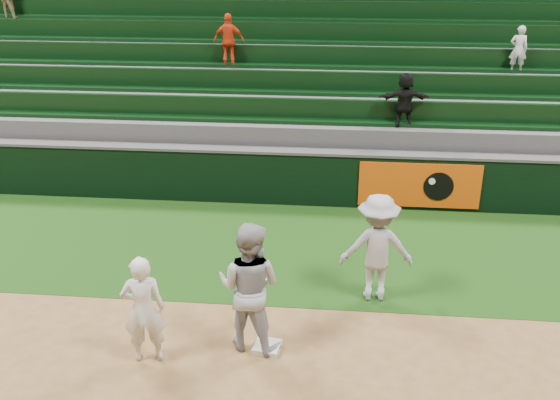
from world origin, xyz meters
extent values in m
plane|color=brown|center=(0.00, 0.00, 0.00)|extent=(70.00, 70.00, 0.00)
cube|color=#13330C|center=(0.00, 3.00, 0.00)|extent=(36.00, 4.20, 0.01)
cube|color=silver|center=(0.29, -0.23, 0.04)|extent=(0.43, 0.43, 0.08)
imported|color=white|center=(-1.38, -0.59, 0.82)|extent=(0.67, 0.52, 1.64)
imported|color=#A4A6AF|center=(0.03, -0.12, 0.99)|extent=(1.11, 0.96, 1.98)
imported|color=#A5A8B3|center=(1.90, 1.36, 0.93)|extent=(1.23, 0.76, 1.84)
cube|color=black|center=(0.00, 5.20, 0.60)|extent=(36.00, 0.35, 1.20)
cube|color=#D84C0A|center=(3.00, 5.01, 0.60)|extent=(2.60, 0.05, 1.00)
cylinder|color=black|center=(3.40, 4.98, 0.60)|extent=(0.64, 0.02, 0.64)
cylinder|color=white|center=(3.25, 4.96, 0.72)|extent=(0.14, 0.02, 0.14)
cube|color=#424244|center=(0.00, 5.20, 1.22)|extent=(36.00, 0.40, 0.06)
cube|color=#3E3E41|center=(0.00, 5.92, 0.82)|extent=(36.00, 0.85, 1.65)
cube|color=black|center=(0.00, 6.18, 1.90)|extent=(36.00, 0.14, 0.50)
cube|color=black|center=(0.00, 6.01, 1.69)|extent=(36.00, 0.45, 0.08)
cube|color=#3E3E41|center=(0.00, 6.78, 1.05)|extent=(36.00, 0.85, 2.10)
cube|color=black|center=(0.00, 7.03, 2.35)|extent=(36.00, 0.14, 0.50)
cube|color=black|center=(0.00, 6.86, 2.14)|extent=(36.00, 0.45, 0.08)
cube|color=#3E3E41|center=(0.00, 7.62, 1.27)|extent=(36.00, 0.85, 2.55)
cube|color=black|center=(0.00, 7.88, 2.80)|extent=(36.00, 0.14, 0.50)
cube|color=black|center=(0.00, 7.71, 2.59)|extent=(36.00, 0.45, 0.08)
cube|color=#3E3E41|center=(0.00, 8.47, 1.50)|extent=(36.00, 0.85, 3.00)
cube|color=black|center=(0.00, 8.73, 3.25)|extent=(36.00, 0.14, 0.50)
cube|color=black|center=(0.00, 8.56, 3.04)|extent=(36.00, 0.45, 0.08)
cube|color=#3E3E41|center=(0.00, 9.32, 1.73)|extent=(36.00, 0.85, 3.45)
cube|color=black|center=(0.00, 9.58, 3.70)|extent=(36.00, 0.14, 0.50)
cube|color=black|center=(0.00, 9.41, 3.49)|extent=(36.00, 0.45, 0.08)
cube|color=#3E3E41|center=(0.00, 10.18, 1.95)|extent=(36.00, 0.85, 3.90)
cube|color=#3E3E41|center=(0.00, 11.02, 2.17)|extent=(36.00, 0.85, 4.35)
imported|color=red|center=(-1.51, 7.58, 3.20)|extent=(0.76, 0.32, 1.29)
imported|color=black|center=(2.63, 5.88, 2.25)|extent=(1.15, 0.50, 1.20)
imported|color=silver|center=(5.35, 7.58, 3.10)|extent=(0.44, 0.33, 1.10)
camera|label=1|loc=(1.19, -7.69, 5.60)|focal=40.00mm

